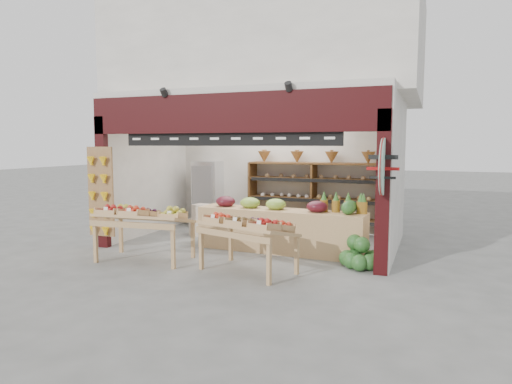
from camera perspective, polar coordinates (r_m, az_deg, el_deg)
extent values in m
plane|color=#62625E|center=(9.41, -1.00, -6.89)|extent=(60.00, 60.00, 0.00)
cube|color=silver|center=(11.34, 3.38, 2.96)|extent=(5.76, 0.18, 3.00)
cube|color=silver|center=(11.06, -13.32, 2.73)|extent=(0.18, 3.38, 3.00)
cube|color=silver|center=(9.14, 16.90, 1.98)|extent=(0.18, 3.38, 3.00)
cube|color=silver|center=(9.78, 0.33, 11.63)|extent=(5.76, 3.38, 0.12)
cube|color=silver|center=(10.97, 2.48, 17.03)|extent=(6.36, 4.60, 2.40)
cube|color=black|center=(8.23, -3.84, 9.82)|extent=(5.70, 0.14, 0.70)
cube|color=black|center=(9.74, -18.61, 1.12)|extent=(0.22, 0.14, 2.65)
cube|color=black|center=(7.52, 15.58, -0.14)|extent=(0.22, 0.14, 2.65)
cube|color=black|center=(8.24, -3.73, 6.68)|extent=(4.20, 0.05, 0.26)
cylinder|color=white|center=(8.27, -2.90, 8.42)|extent=(0.34, 0.05, 0.34)
cube|color=olive|center=(9.67, -18.82, 0.04)|extent=(0.60, 0.04, 1.80)
cylinder|color=#BFF1D9|center=(7.40, 15.60, 3.07)|extent=(0.04, 0.90, 0.90)
cylinder|color=maroon|center=(7.37, 15.58, 3.06)|extent=(0.01, 0.92, 0.92)
cube|color=brown|center=(11.30, -0.45, -0.47)|extent=(0.05, 0.52, 1.65)
cube|color=brown|center=(10.83, 7.20, -0.80)|extent=(0.05, 0.52, 1.65)
cube|color=brown|center=(10.56, 15.39, -1.14)|extent=(0.05, 0.52, 1.65)
cube|color=brown|center=(10.89, 7.17, -3.23)|extent=(3.10, 0.52, 0.04)
cube|color=brown|center=(10.83, 7.20, -0.80)|extent=(3.10, 0.52, 0.04)
cube|color=brown|center=(10.78, 7.23, 1.66)|extent=(3.10, 0.52, 0.04)
cube|color=brown|center=(10.76, 7.26, 3.58)|extent=(3.10, 0.52, 0.04)
cone|color=olive|center=(11.12, 1.04, 4.43)|extent=(0.32, 0.32, 0.28)
cone|color=olive|center=(10.86, 5.15, 4.37)|extent=(0.32, 0.32, 0.28)
cone|color=olive|center=(10.66, 9.43, 4.28)|extent=(0.32, 0.32, 0.28)
cone|color=olive|center=(10.53, 13.85, 4.16)|extent=(0.32, 0.32, 0.28)
cube|color=silver|center=(11.74, -6.01, -0.24)|extent=(0.70, 0.70, 1.66)
cube|color=beige|center=(10.62, -6.83, -4.36)|extent=(0.51, 0.42, 0.40)
cube|color=beige|center=(10.54, -6.62, -2.44)|extent=(0.47, 0.39, 0.33)
cube|color=#16541B|center=(10.23, -4.72, -4.93)|extent=(0.49, 0.40, 0.33)
cube|color=beige|center=(10.55, -3.46, -4.64)|extent=(0.44, 0.37, 0.31)
cube|color=tan|center=(8.95, 3.03, -4.86)|extent=(3.35, 0.81, 0.83)
ellipsoid|color=#59141E|center=(9.36, -3.83, -1.19)|extent=(0.41, 0.37, 0.22)
ellipsoid|color=#8CB23F|center=(9.11, -0.75, -1.37)|extent=(0.41, 0.37, 0.22)
ellipsoid|color=#8CB23F|center=(8.90, 2.50, -1.55)|extent=(0.41, 0.37, 0.22)
ellipsoid|color=#59141E|center=(8.63, 7.64, -1.83)|extent=(0.41, 0.37, 0.22)
cylinder|color=olive|center=(8.74, 8.48, -1.69)|extent=(0.15, 0.15, 0.22)
cylinder|color=olive|center=(8.68, 9.95, -1.76)|extent=(0.15, 0.15, 0.22)
cylinder|color=olive|center=(8.62, 11.44, -1.84)|extent=(0.15, 0.15, 0.22)
cylinder|color=olive|center=(8.58, 12.94, -1.91)|extent=(0.15, 0.15, 0.22)
cylinder|color=olive|center=(8.57, 13.25, -1.93)|extent=(0.15, 0.15, 0.22)
cube|color=tan|center=(8.47, -13.75, -3.22)|extent=(1.71, 1.05, 0.24)
cube|color=tan|center=(8.63, -19.42, -6.16)|extent=(0.06, 0.06, 0.67)
cube|color=tan|center=(7.85, -10.31, -7.10)|extent=(0.06, 0.06, 0.67)
cube|color=tan|center=(9.27, -16.52, -5.23)|extent=(0.06, 0.06, 0.67)
cube|color=tan|center=(8.56, -7.90, -5.97)|extent=(0.06, 0.06, 0.67)
cube|color=tan|center=(7.49, -1.00, -4.60)|extent=(1.73, 1.27, 0.23)
cube|color=tan|center=(7.77, -6.84, -7.35)|extent=(0.08, 0.08, 0.62)
cube|color=tan|center=(6.87, 1.64, -9.10)|extent=(0.08, 0.08, 0.62)
cube|color=tan|center=(8.30, -3.16, -6.45)|extent=(0.08, 0.08, 0.62)
cube|color=tan|center=(7.46, 5.12, -7.90)|extent=(0.08, 0.08, 0.62)
sphere|color=#17451A|center=(7.95, 11.83, -8.40)|extent=(0.28, 0.28, 0.28)
sphere|color=#17451A|center=(7.91, 13.99, -8.53)|extent=(0.28, 0.28, 0.28)
sphere|color=#17451A|center=(8.24, 12.17, -7.90)|extent=(0.28, 0.28, 0.28)
sphere|color=#17451A|center=(8.20, 14.26, -8.02)|extent=(0.28, 0.28, 0.28)
sphere|color=#17451A|center=(8.02, 13.11, -6.46)|extent=(0.28, 0.28, 0.28)
sphere|color=#17451A|center=(7.83, 12.80, -8.64)|extent=(0.28, 0.28, 0.28)
sphere|color=#17451A|center=(8.11, 11.30, -8.10)|extent=(0.28, 0.28, 0.28)
sphere|color=#17451A|center=(8.20, 12.23, -6.16)|extent=(0.28, 0.28, 0.28)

